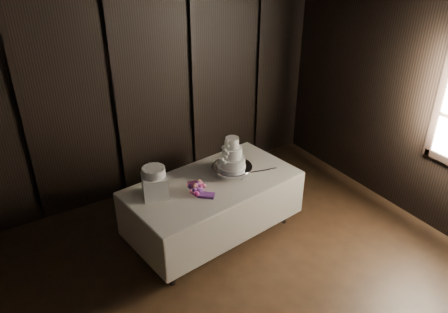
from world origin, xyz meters
TOP-DOWN VIEW (x-y plane):
  - room at (0.00, 0.00)m, footprint 6.08×7.08m
  - display_table at (0.57, 2.06)m, footprint 2.11×1.30m
  - cake_stand at (0.87, 2.12)m, footprint 0.63×0.63m
  - wedding_cake at (0.84, 2.11)m, footprint 0.35×0.31m
  - bouquet at (0.31, 1.96)m, footprint 0.48×0.48m
  - box_pedestal at (-0.10, 2.14)m, footprint 0.32×0.32m
  - small_cake at (-0.10, 2.14)m, footprint 0.26×0.26m
  - cake_knife at (1.15, 1.98)m, footprint 0.36×0.12m

SIDE VIEW (x-z plane):
  - display_table at x=0.57m, z-range 0.04..0.80m
  - cake_knife at x=1.15m, z-range 0.76..0.77m
  - cake_stand at x=0.87m, z-range 0.76..0.85m
  - bouquet at x=0.31m, z-range 0.73..0.92m
  - box_pedestal at x=-0.10m, z-range 0.76..1.01m
  - wedding_cake at x=0.84m, z-range 0.81..1.18m
  - small_cake at x=-0.10m, z-range 1.01..1.11m
  - room at x=0.00m, z-range -0.04..3.04m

